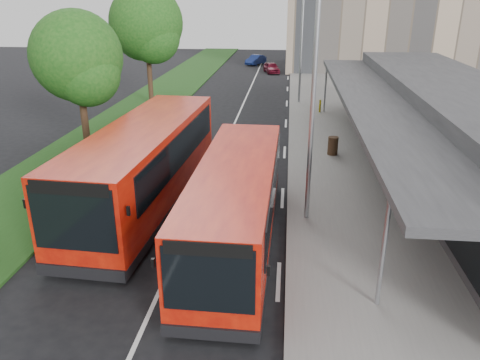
{
  "coord_description": "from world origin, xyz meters",
  "views": [
    {
      "loc": [
        3.37,
        -13.55,
        7.69
      ],
      "look_at": [
        1.76,
        2.02,
        1.5
      ],
      "focal_mm": 35.0,
      "sensor_mm": 36.0,
      "label": 1
    }
  ],
  "objects_px": {
    "litter_bin": "(333,146)",
    "tree_far": "(146,28)",
    "car_near": "(271,68)",
    "bus_second": "(146,165)",
    "car_far": "(256,60)",
    "tree_mid": "(78,62)",
    "bollard": "(320,106)",
    "lamp_post_far": "(300,39)",
    "lamp_post_near": "(311,92)",
    "bus_main": "(236,205)"
  },
  "relations": [
    {
      "from": "lamp_post_far",
      "to": "bollard",
      "type": "distance_m",
      "value": 5.46
    },
    {
      "from": "bus_main",
      "to": "litter_bin",
      "type": "distance_m",
      "value": 10.21
    },
    {
      "from": "tree_far",
      "to": "lamp_post_far",
      "type": "bearing_deg",
      "value": 4.87
    },
    {
      "from": "tree_mid",
      "to": "bus_main",
      "type": "xyz_separation_m",
      "value": [
        8.85,
        -9.02,
        -3.19
      ]
    },
    {
      "from": "tree_mid",
      "to": "tree_far",
      "type": "bearing_deg",
      "value": 90.0
    },
    {
      "from": "lamp_post_far",
      "to": "litter_bin",
      "type": "bearing_deg",
      "value": -82.69
    },
    {
      "from": "lamp_post_near",
      "to": "bus_main",
      "type": "height_order",
      "value": "lamp_post_near"
    },
    {
      "from": "lamp_post_far",
      "to": "car_near",
      "type": "distance_m",
      "value": 15.91
    },
    {
      "from": "litter_bin",
      "to": "car_far",
      "type": "relative_size",
      "value": 0.27
    },
    {
      "from": "tree_mid",
      "to": "bollard",
      "type": "relative_size",
      "value": 8.34
    },
    {
      "from": "bus_main",
      "to": "bus_second",
      "type": "xyz_separation_m",
      "value": [
        -3.78,
        2.79,
        0.21
      ]
    },
    {
      "from": "tree_far",
      "to": "car_near",
      "type": "relative_size",
      "value": 2.62
    },
    {
      "from": "bus_main",
      "to": "car_near",
      "type": "bearing_deg",
      "value": 91.28
    },
    {
      "from": "lamp_post_far",
      "to": "litter_bin",
      "type": "height_order",
      "value": "lamp_post_far"
    },
    {
      "from": "tree_far",
      "to": "bollard",
      "type": "height_order",
      "value": "tree_far"
    },
    {
      "from": "tree_far",
      "to": "bollard",
      "type": "xyz_separation_m",
      "value": [
        12.61,
        -2.3,
        -4.92
      ]
    },
    {
      "from": "tree_mid",
      "to": "tree_far",
      "type": "relative_size",
      "value": 0.84
    },
    {
      "from": "bus_second",
      "to": "bus_main",
      "type": "bearing_deg",
      "value": -33.21
    },
    {
      "from": "tree_far",
      "to": "bus_second",
      "type": "bearing_deg",
      "value": -74.46
    },
    {
      "from": "bus_main",
      "to": "bollard",
      "type": "distance_m",
      "value": 19.12
    },
    {
      "from": "tree_mid",
      "to": "car_far",
      "type": "xyz_separation_m",
      "value": [
        6.4,
        34.28,
        -4.06
      ]
    },
    {
      "from": "tree_mid",
      "to": "car_near",
      "type": "relative_size",
      "value": 2.21
    },
    {
      "from": "lamp_post_far",
      "to": "bus_main",
      "type": "height_order",
      "value": "lamp_post_far"
    },
    {
      "from": "tree_mid",
      "to": "lamp_post_near",
      "type": "bearing_deg",
      "value": -32.36
    },
    {
      "from": "tree_far",
      "to": "car_near",
      "type": "distance_m",
      "value": 18.86
    },
    {
      "from": "litter_bin",
      "to": "car_near",
      "type": "relative_size",
      "value": 0.28
    },
    {
      "from": "tree_mid",
      "to": "car_near",
      "type": "height_order",
      "value": "tree_mid"
    },
    {
      "from": "lamp_post_near",
      "to": "litter_bin",
      "type": "height_order",
      "value": "lamp_post_near"
    },
    {
      "from": "tree_far",
      "to": "lamp_post_near",
      "type": "height_order",
      "value": "tree_far"
    },
    {
      "from": "litter_bin",
      "to": "lamp_post_near",
      "type": "bearing_deg",
      "value": -102.22
    },
    {
      "from": "bollard",
      "to": "car_far",
      "type": "distance_m",
      "value": 25.35
    },
    {
      "from": "bollard",
      "to": "car_far",
      "type": "height_order",
      "value": "car_far"
    },
    {
      "from": "tree_far",
      "to": "car_near",
      "type": "xyz_separation_m",
      "value": [
        8.52,
        16.08,
        -4.94
      ]
    },
    {
      "from": "car_far",
      "to": "tree_far",
      "type": "bearing_deg",
      "value": -82.38
    },
    {
      "from": "bollard",
      "to": "lamp_post_near",
      "type": "bearing_deg",
      "value": -95.05
    },
    {
      "from": "litter_bin",
      "to": "tree_far",
      "type": "bearing_deg",
      "value": 137.64
    },
    {
      "from": "tree_far",
      "to": "bus_main",
      "type": "bearing_deg",
      "value": -67.16
    },
    {
      "from": "lamp_post_far",
      "to": "car_far",
      "type": "bearing_deg",
      "value": 102.5
    },
    {
      "from": "bus_main",
      "to": "bollard",
      "type": "bearing_deg",
      "value": 79.42
    },
    {
      "from": "bus_main",
      "to": "litter_bin",
      "type": "height_order",
      "value": "bus_main"
    },
    {
      "from": "bus_main",
      "to": "car_far",
      "type": "xyz_separation_m",
      "value": [
        -2.45,
        43.3,
        -0.87
      ]
    },
    {
      "from": "lamp_post_near",
      "to": "car_far",
      "type": "height_order",
      "value": "lamp_post_near"
    },
    {
      "from": "bus_main",
      "to": "litter_bin",
      "type": "xyz_separation_m",
      "value": [
        3.89,
        9.41,
        -0.83
      ]
    },
    {
      "from": "litter_bin",
      "to": "lamp_post_far",
      "type": "bearing_deg",
      "value": 97.31
    },
    {
      "from": "car_near",
      "to": "car_far",
      "type": "xyz_separation_m",
      "value": [
        -2.12,
        6.2,
        0.01
      ]
    },
    {
      "from": "tree_mid",
      "to": "bus_main",
      "type": "height_order",
      "value": "tree_mid"
    },
    {
      "from": "lamp_post_near",
      "to": "car_far",
      "type": "xyz_separation_m",
      "value": [
        -4.73,
        41.33,
        -4.16
      ]
    },
    {
      "from": "tree_mid",
      "to": "litter_bin",
      "type": "bearing_deg",
      "value": 1.73
    },
    {
      "from": "tree_far",
      "to": "car_far",
      "type": "distance_m",
      "value": 23.7
    },
    {
      "from": "bus_second",
      "to": "litter_bin",
      "type": "distance_m",
      "value": 10.18
    }
  ]
}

